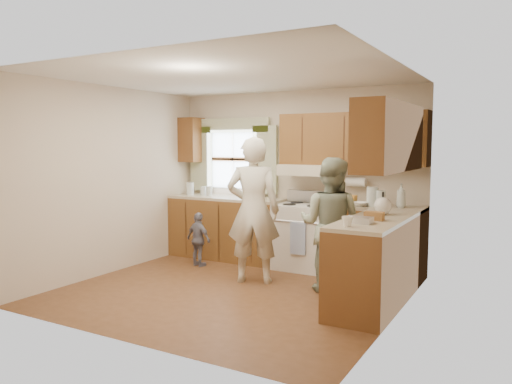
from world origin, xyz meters
The scene contains 6 objects.
room centered at (0.00, 0.00, 1.25)m, with size 3.80×3.80×3.80m.
kitchen_fixtures centered at (0.61, 1.08, 0.84)m, with size 3.80×2.25×2.15m.
stove centered at (0.30, 1.44, 0.47)m, with size 0.76×0.67×1.07m.
woman_left centered at (0.02, 0.48, 0.91)m, with size 0.67×0.44×1.82m, color beige.
woman_right centered at (0.99, 0.60, 0.79)m, with size 0.77×0.60×1.58m, color #233B2C.
child centered at (-1.07, 0.81, 0.38)m, with size 0.45×0.19×0.77m, color slate.
Camera 1 is at (3.07, -4.87, 1.73)m, focal length 35.00 mm.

